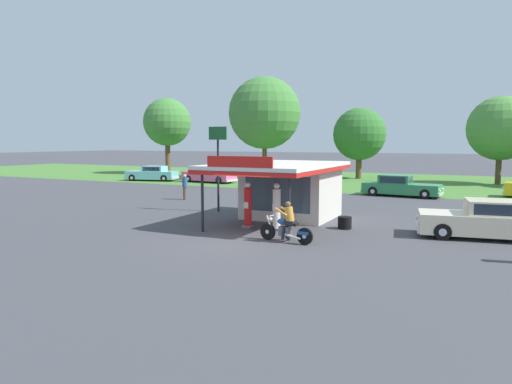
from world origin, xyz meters
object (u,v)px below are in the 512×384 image
(gas_pump_nearside, at_px, (248,207))
(spare_tire_stack, at_px, (345,223))
(parked_car_back_row_far_right, at_px, (209,175))
(parked_car_back_row_centre_right, at_px, (152,174))
(parked_car_back_row_right, at_px, (400,187))
(bystander_admiring_sedan, at_px, (269,185))
(gas_pump_offside, at_px, (277,209))
(motorcycle_with_rider, at_px, (287,225))
(bystander_strolling_foreground, at_px, (185,186))
(roadside_pole_sign, at_px, (218,154))
(featured_classic_sedan, at_px, (490,221))

(gas_pump_nearside, bearing_deg, spare_tire_stack, 21.71)
(parked_car_back_row_far_right, bearing_deg, parked_car_back_row_centre_right, -171.62)
(parked_car_back_row_right, relative_size, bystander_admiring_sedan, 3.31)
(bystander_admiring_sedan, bearing_deg, gas_pump_offside, -63.81)
(gas_pump_nearside, distance_m, gas_pump_offside, 1.40)
(parked_car_back_row_far_right, bearing_deg, motorcycle_with_rider, -51.61)
(parked_car_back_row_centre_right, bearing_deg, parked_car_back_row_right, -6.16)
(motorcycle_with_rider, relative_size, parked_car_back_row_far_right, 0.41)
(bystander_strolling_foreground, bearing_deg, parked_car_back_row_far_right, 115.13)
(motorcycle_with_rider, xyz_separation_m, spare_tire_stack, (1.25, 3.65, -0.38))
(gas_pump_offside, relative_size, spare_tire_stack, 3.42)
(parked_car_back_row_far_right, distance_m, bystander_admiring_sedan, 13.31)
(parked_car_back_row_centre_right, bearing_deg, gas_pump_nearside, -42.06)
(gas_pump_offside, distance_m, roadside_pole_sign, 6.47)
(featured_classic_sedan, height_order, parked_car_back_row_right, featured_classic_sedan)
(motorcycle_with_rider, xyz_separation_m, roadside_pole_sign, (-6.33, 5.52, 2.52))
(bystander_strolling_foreground, height_order, spare_tire_stack, bystander_strolling_foreground)
(parked_car_back_row_right, distance_m, roadside_pole_sign, 14.46)
(gas_pump_nearside, distance_m, motorcycle_with_rider, 3.43)
(parked_car_back_row_right, xyz_separation_m, roadside_pole_sign, (-7.79, -11.93, 2.50))
(bystander_admiring_sedan, relative_size, roadside_pole_sign, 0.36)
(bystander_strolling_foreground, height_order, bystander_admiring_sedan, bystander_strolling_foreground)
(featured_classic_sedan, bearing_deg, bystander_admiring_sedan, 148.39)
(gas_pump_offside, bearing_deg, roadside_pole_sign, 145.37)
(gas_pump_offside, height_order, bystander_admiring_sedan, gas_pump_offside)
(featured_classic_sedan, xyz_separation_m, roadside_pole_sign, (-13.26, 1.34, 2.48))
(parked_car_back_row_far_right, distance_m, spare_tire_stack, 24.85)
(featured_classic_sedan, relative_size, bystander_admiring_sedan, 3.38)
(featured_classic_sedan, distance_m, bystander_admiring_sedan, 15.66)
(parked_car_back_row_far_right, xyz_separation_m, bystander_admiring_sedan, (10.19, -8.56, 0.16))
(parked_car_back_row_centre_right, bearing_deg, spare_tire_stack, -34.45)
(featured_classic_sedan, xyz_separation_m, parked_car_back_row_centre_right, (-29.59, 15.88, -0.02))
(parked_car_back_row_right, height_order, bystander_admiring_sedan, bystander_admiring_sedan)
(gas_pump_nearside, relative_size, bystander_strolling_foreground, 1.21)
(bystander_strolling_foreground, bearing_deg, gas_pump_offside, -35.71)
(featured_classic_sedan, distance_m, parked_car_back_row_centre_right, 33.58)
(spare_tire_stack, bearing_deg, gas_pump_offside, -148.46)
(parked_car_back_row_right, height_order, parked_car_back_row_far_right, parked_car_back_row_far_right)
(motorcycle_with_rider, height_order, parked_car_back_row_right, motorcycle_with_rider)
(featured_classic_sedan, height_order, parked_car_back_row_far_right, parked_car_back_row_far_right)
(bystander_strolling_foreground, bearing_deg, bystander_admiring_sedan, 36.24)
(parked_car_back_row_far_right, distance_m, bystander_strolling_foreground, 13.18)
(parked_car_back_row_centre_right, relative_size, parked_car_back_row_far_right, 0.97)
(parked_car_back_row_centre_right, distance_m, spare_tire_stack, 29.00)
(gas_pump_offside, xyz_separation_m, parked_car_back_row_right, (2.79, 15.38, -0.27))
(parked_car_back_row_centre_right, bearing_deg, roadside_pole_sign, -41.66)
(featured_classic_sedan, relative_size, bystander_strolling_foreground, 3.34)
(roadside_pole_sign, bearing_deg, bystander_admiring_sedan, 90.65)
(motorcycle_with_rider, relative_size, spare_tire_stack, 3.76)
(featured_classic_sedan, xyz_separation_m, bystander_strolling_foreground, (-17.93, 4.84, 0.20))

